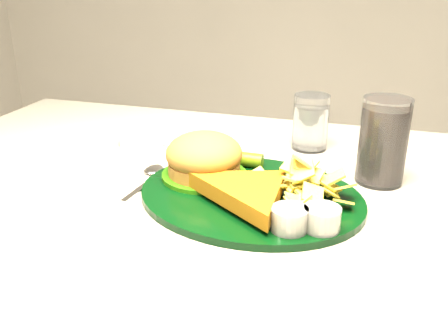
% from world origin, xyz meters
% --- Properties ---
extents(dinner_plate, '(0.38, 0.34, 0.08)m').
position_xyz_m(dinner_plate, '(0.05, -0.02, 0.79)').
color(dinner_plate, black).
rests_on(dinner_plate, table).
extents(water_glass, '(0.09, 0.09, 0.10)m').
position_xyz_m(water_glass, '(0.10, 0.23, 0.80)').
color(water_glass, white).
rests_on(water_glass, table).
extents(cola_glass, '(0.10, 0.10, 0.14)m').
position_xyz_m(cola_glass, '(0.23, 0.11, 0.82)').
color(cola_glass, black).
rests_on(cola_glass, table).
extents(fork_napkin, '(0.13, 0.16, 0.01)m').
position_xyz_m(fork_napkin, '(0.14, 0.02, 0.76)').
color(fork_napkin, white).
rests_on(fork_napkin, table).
extents(spoon, '(0.05, 0.15, 0.01)m').
position_xyz_m(spoon, '(-0.12, -0.03, 0.75)').
color(spoon, silver).
rests_on(spoon, table).
extents(ramekin, '(0.05, 0.05, 0.03)m').
position_xyz_m(ramekin, '(-0.23, 0.14, 0.76)').
color(ramekin, white).
rests_on(ramekin, table).
extents(wrapped_straw, '(0.21, 0.08, 0.01)m').
position_xyz_m(wrapped_straw, '(-0.07, 0.16, 0.75)').
color(wrapped_straw, silver).
rests_on(wrapped_straw, table).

